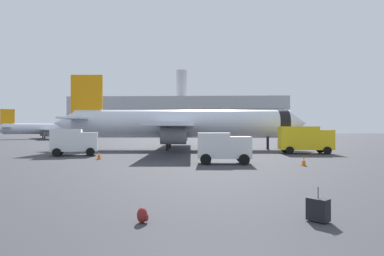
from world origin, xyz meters
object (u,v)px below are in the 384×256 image
at_px(service_truck, 74,141).
at_px(airplane_at_gate, 181,124).
at_px(cargo_van, 223,146).
at_px(fuel_truck, 305,139).
at_px(safety_cone_near, 166,145).
at_px(airplane_taxiing, 49,129).
at_px(rolling_suitcase, 318,209).
at_px(traveller_backpack, 143,215).
at_px(safety_cone_far, 99,155).
at_px(safety_cone_mid, 304,161).

bearing_deg(service_truck, airplane_at_gate, 44.63).
bearing_deg(cargo_van, service_truck, 154.55).
distance_m(service_truck, fuel_truck, 26.30).
bearing_deg(safety_cone_near, airplane_taxiing, 135.26).
height_order(rolling_suitcase, traveller_backpack, rolling_suitcase).
xyz_separation_m(cargo_van, rolling_suitcase, (2.06, -16.81, -1.06)).
xyz_separation_m(airplane_taxiing, fuel_truck, (56.74, -52.86, -1.10)).
xyz_separation_m(service_truck, safety_cone_far, (4.14, -4.16, -1.21)).
bearing_deg(safety_cone_far, airplane_taxiing, 119.79).
bearing_deg(cargo_van, safety_cone_far, 163.91).
relative_size(cargo_van, rolling_suitcase, 4.02).
bearing_deg(traveller_backpack, safety_cone_far, 111.84).
distance_m(airplane_taxiing, traveller_backpack, 92.19).
xyz_separation_m(airplane_taxiing, service_truck, (30.73, -56.75, -1.26)).
height_order(safety_cone_near, safety_cone_mid, safety_cone_mid).
relative_size(fuel_truck, safety_cone_mid, 7.89).
relative_size(airplane_at_gate, cargo_van, 8.09).
distance_m(airplane_taxiing, safety_cone_near, 54.42).
bearing_deg(service_truck, fuel_truck, 8.50).
bearing_deg(rolling_suitcase, cargo_van, 96.98).
height_order(safety_cone_mid, safety_cone_far, safety_cone_far).
xyz_separation_m(safety_cone_near, safety_cone_mid, (14.26, -27.20, 0.06)).
relative_size(airplane_at_gate, airplane_taxiing, 1.44).
height_order(airplane_taxiing, rolling_suitcase, airplane_taxiing).
distance_m(cargo_van, rolling_suitcase, 16.97).
distance_m(safety_cone_mid, safety_cone_far, 18.56).
distance_m(cargo_van, safety_cone_far, 12.22).
relative_size(airplane_at_gate, service_truck, 6.83).
bearing_deg(cargo_van, airplane_taxiing, 125.92).
bearing_deg(service_truck, cargo_van, -25.45).
bearing_deg(safety_cone_mid, airplane_at_gate, 120.02).
distance_m(airplane_taxiing, safety_cone_far, 70.23).
height_order(fuel_truck, traveller_backpack, fuel_truck).
xyz_separation_m(fuel_truck, traveller_backpack, (-13.64, -28.58, -1.54)).
relative_size(safety_cone_near, traveller_backpack, 1.34).
bearing_deg(service_truck, safety_cone_mid, -21.51).
distance_m(airplane_taxiing, safety_cone_mid, 84.18).
distance_m(airplane_taxiing, cargo_van, 79.39).
bearing_deg(safety_cone_mid, safety_cone_far, 165.78).
relative_size(airplane_at_gate, safety_cone_far, 44.74).
bearing_deg(cargo_van, safety_cone_mid, -10.66).
xyz_separation_m(cargo_van, safety_cone_near, (-7.96, 26.02, -1.13)).
height_order(service_truck, safety_cone_near, service_truck).
relative_size(fuel_truck, rolling_suitcase, 5.50).
relative_size(safety_cone_near, safety_cone_mid, 0.84).
distance_m(service_truck, safety_cone_near, 20.13).
relative_size(cargo_van, safety_cone_near, 6.86).
distance_m(airplane_at_gate, rolling_suitcase, 35.94).
bearing_deg(cargo_van, fuel_truck, 48.31).
bearing_deg(cargo_van, airplane_at_gate, 105.16).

